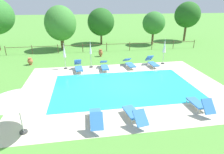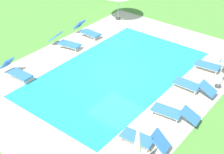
{
  "view_description": "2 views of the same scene",
  "coord_description": "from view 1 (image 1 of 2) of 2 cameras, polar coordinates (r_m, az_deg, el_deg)",
  "views": [
    {
      "loc": [
        -2.77,
        -11.93,
        5.66
      ],
      "look_at": [
        -0.79,
        0.5,
        0.6
      ],
      "focal_mm": 30.39,
      "sensor_mm": 36.0,
      "label": 1
    },
    {
      "loc": [
        11.57,
        8.82,
        9.16
      ],
      "look_at": [
        1.62,
        1.0,
        0.98
      ],
      "focal_mm": 53.19,
      "sensor_mm": 36.0,
      "label": 2
    }
  ],
  "objects": [
    {
      "name": "ground_plane",
      "position": [
        13.5,
        3.66,
        -2.95
      ],
      "size": [
        160.0,
        160.0,
        0.0
      ],
      "primitive_type": "plane",
      "color": "#518E38"
    },
    {
      "name": "pool_deck_paving",
      "position": [
        13.5,
        3.66,
        -2.93
      ],
      "size": [
        14.28,
        10.21,
        0.01
      ],
      "primitive_type": "cube",
      "color": "beige",
      "rests_on": "ground"
    },
    {
      "name": "swimming_pool_water",
      "position": [
        13.49,
        3.66,
        -2.93
      ],
      "size": [
        9.83,
        5.76,
        0.01
      ],
      "primitive_type": "cube",
      "color": "#23A8C1",
      "rests_on": "ground"
    },
    {
      "name": "pool_coping_rim",
      "position": [
        13.49,
        3.66,
        -2.91
      ],
      "size": [
        10.31,
        6.24,
        0.01
      ],
      "color": "beige",
      "rests_on": "ground"
    },
    {
      "name": "sun_lounger_north_near_steps",
      "position": [
        16.64,
        -10.03,
        3.06
      ],
      "size": [
        0.78,
        1.98,
        0.92
      ],
      "color": "#3370BC",
      "rests_on": "ground"
    },
    {
      "name": "sun_lounger_north_mid",
      "position": [
        9.48,
        -4.86,
        -11.99
      ],
      "size": [
        0.63,
        1.92,
        0.95
      ],
      "color": "#3370BC",
      "rests_on": "ground"
    },
    {
      "name": "sun_lounger_north_far",
      "position": [
        17.43,
        5.3,
        4.08
      ],
      "size": [
        0.83,
        2.12,
        0.73
      ],
      "color": "#3370BC",
      "rests_on": "ground"
    },
    {
      "name": "sun_lounger_north_end",
      "position": [
        9.79,
        6.68,
        -10.93
      ],
      "size": [
        0.93,
        2.05,
        0.87
      ],
      "color": "#3370BC",
      "rests_on": "ground"
    },
    {
      "name": "sun_lounger_south_near_corner",
      "position": [
        16.75,
        -2.27,
        3.4
      ],
      "size": [
        0.61,
        2.07,
        0.71
      ],
      "color": "#3370BC",
      "rests_on": "ground"
    },
    {
      "name": "sun_lounger_south_mid",
      "position": [
        11.61,
        24.93,
        -7.36
      ],
      "size": [
        0.66,
        1.92,
        0.95
      ],
      "color": "#3370BC",
      "rests_on": "ground"
    },
    {
      "name": "sun_lounger_south_far",
      "position": [
        17.97,
        12.0,
        4.34
      ],
      "size": [
        0.8,
        1.98,
        0.93
      ],
      "color": "#3370BC",
      "rests_on": "ground"
    },
    {
      "name": "patio_umbrella_open_foreground",
      "position": [
        9.06,
        -26.92,
        -5.09
      ],
      "size": [
        2.33,
        2.33,
        2.17
      ],
      "color": "#383838",
      "rests_on": "ground"
    },
    {
      "name": "patio_umbrella_closed_row_west",
      "position": [
        17.11,
        -6.48,
        7.88
      ],
      "size": [
        0.32,
        0.32,
        2.49
      ],
      "color": "#383838",
      "rests_on": "ground"
    },
    {
      "name": "patio_umbrella_closed_row_mid_west",
      "position": [
        17.13,
        -14.18,
        7.2
      ],
      "size": [
        0.32,
        0.32,
        2.33
      ],
      "color": "#383838",
      "rests_on": "ground"
    },
    {
      "name": "patio_umbrella_closed_row_centre",
      "position": [
        18.64,
        15.51,
        8.64
      ],
      "size": [
        0.32,
        0.32,
        2.45
      ],
      "color": "#383838",
      "rests_on": "ground"
    },
    {
      "name": "terracotta_urn_near_fence",
      "position": [
        20.86,
        -3.46,
        7.31
      ],
      "size": [
        0.45,
        0.45,
        0.78
      ],
      "color": "#A85B38",
      "rests_on": "ground"
    },
    {
      "name": "terracotta_urn_by_tree",
      "position": [
        19.61,
        -23.41,
        4.4
      ],
      "size": [
        0.48,
        0.48,
        0.67
      ],
      "color": "#B7663D",
      "rests_on": "ground"
    },
    {
      "name": "perimeter_fence",
      "position": [
        23.01,
        -1.64,
        9.39
      ],
      "size": [
        22.84,
        0.08,
        1.05
      ],
      "color": "brown",
      "rests_on": "ground"
    },
    {
      "name": "tree_far_west",
      "position": [
        24.28,
        -15.24,
        15.29
      ],
      "size": [
        3.73,
        3.73,
        5.23
      ],
      "color": "brown",
      "rests_on": "ground"
    },
    {
      "name": "tree_west_mid",
      "position": [
        27.1,
        12.45,
        15.56
      ],
      "size": [
        3.01,
        3.01,
        4.4
      ],
      "color": "brown",
      "rests_on": "ground"
    },
    {
      "name": "tree_centre",
      "position": [
        31.02,
        21.73,
        16.98
      ],
      "size": [
        3.62,
        3.62,
        5.62
      ],
      "color": "brown",
      "rests_on": "ground"
    },
    {
      "name": "tree_far_east",
      "position": [
        26.96,
        -3.34,
        16.16
      ],
      "size": [
        3.65,
        3.65,
        4.82
      ],
      "color": "brown",
      "rests_on": "ground"
    }
  ]
}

